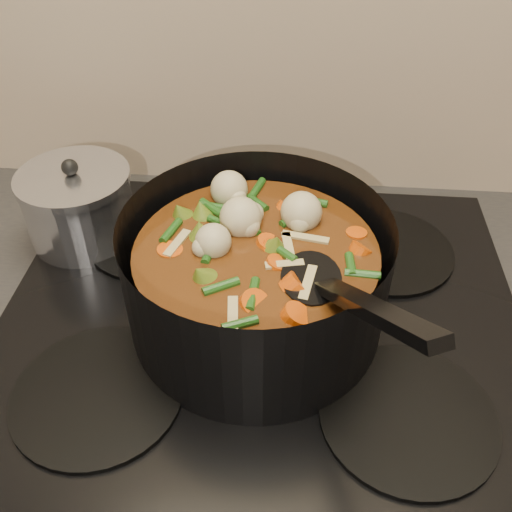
{
  "coord_description": "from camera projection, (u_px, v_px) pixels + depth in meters",
  "views": [
    {
      "loc": [
        0.04,
        1.46,
        1.43
      ],
      "look_at": [
        -0.0,
        1.92,
        1.03
      ],
      "focal_mm": 40.0,
      "sensor_mm": 36.0,
      "label": 1
    }
  ],
  "objects": [
    {
      "name": "counter",
      "position": [
        259.0,
        501.0,
        0.99
      ],
      "size": [
        2.64,
        0.64,
        0.91
      ],
      "color": "brown",
      "rests_on": "ground"
    },
    {
      "name": "stovetop",
      "position": [
        260.0,
        319.0,
        0.69
      ],
      "size": [
        0.62,
        0.54,
        0.03
      ],
      "color": "black",
      "rests_on": "counter"
    },
    {
      "name": "stockpot",
      "position": [
        256.0,
        279.0,
        0.63
      ],
      "size": [
        0.35,
        0.38,
        0.21
      ],
      "rotation": [
        0.0,
        0.0,
        0.23
      ],
      "color": "black",
      "rests_on": "stovetop"
    },
    {
      "name": "saucepan",
      "position": [
        79.0,
        206.0,
        0.77
      ],
      "size": [
        0.15,
        0.15,
        0.12
      ],
      "rotation": [
        0.0,
        0.0,
        0.25
      ],
      "color": "silver",
      "rests_on": "stovetop"
    }
  ]
}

